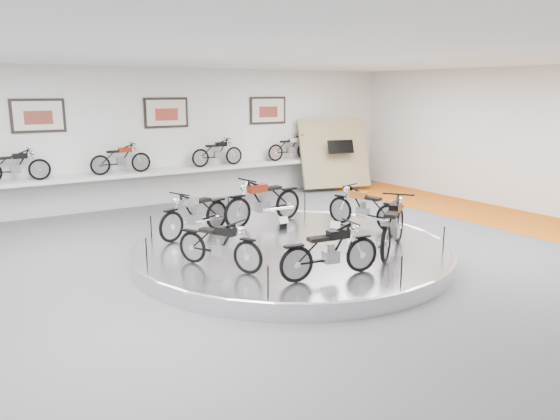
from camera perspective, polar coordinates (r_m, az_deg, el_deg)
floor at (r=10.91m, az=2.14°, el=-5.46°), size 16.00×16.00×0.00m
ceiling at (r=10.41m, az=2.32°, el=16.00°), size 16.00×16.00×0.00m
wall_back at (r=16.68m, az=-11.74°, el=7.52°), size 16.00×0.00×16.00m
wall_right at (r=16.39m, az=26.03°, el=6.45°), size 0.00×14.00×14.00m
orange_carpet_strip at (r=15.68m, az=23.04°, el=-0.90°), size 2.40×12.60×0.01m
dado_band at (r=16.84m, az=-11.50°, el=2.60°), size 15.68×0.04×1.10m
display_platform at (r=11.10m, az=1.26°, el=-4.32°), size 6.40×6.40×0.30m
platform_rim at (r=11.07m, az=1.27°, el=-3.73°), size 6.40×6.40×0.10m
shelf at (r=16.51m, az=-11.21°, el=4.00°), size 11.00×0.55×0.10m
poster_left at (r=15.69m, az=-23.95°, el=9.00°), size 1.35×0.06×0.88m
poster_center at (r=16.60m, az=-11.79°, el=9.92°), size 1.35×0.06×0.88m
poster_right at (r=18.14m, az=-1.26°, el=10.36°), size 1.35×0.06×0.88m
display_panel at (r=18.74m, az=5.67°, el=5.93°), size 2.56×1.52×2.30m
shelf_bike_a at (r=15.45m, az=-25.94°, el=3.98°), size 1.22×0.43×0.73m
shelf_bike_b at (r=15.98m, az=-16.29°, el=4.97°), size 1.22×0.43×0.73m
shelf_bike_c at (r=17.05m, az=-6.56°, el=5.83°), size 1.22×0.43×0.73m
shelf_bike_d at (r=18.39m, az=1.06°, el=6.38°), size 1.22×0.43×0.73m
bike_a at (r=12.40m, az=8.76°, el=0.30°), size 0.99×1.71×0.95m
bike_b at (r=12.58m, az=-1.74°, el=0.97°), size 1.95×0.92×1.10m
bike_c at (r=11.73m, az=-8.90°, el=-0.31°), size 1.78×1.15×0.99m
bike_d at (r=9.53m, az=-6.38°, el=-3.54°), size 1.16×1.58×0.88m
bike_e at (r=9.05m, az=5.25°, el=-4.22°), size 1.63×0.75×0.92m
bike_f at (r=10.62m, az=11.74°, el=-1.53°), size 1.85×1.59×1.07m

